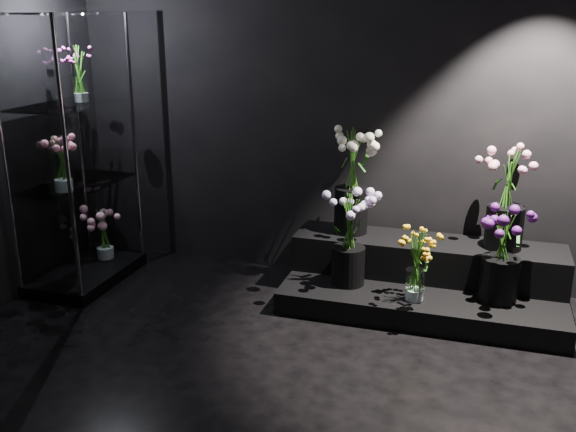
% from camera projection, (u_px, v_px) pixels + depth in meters
% --- Properties ---
extents(floor, '(4.00, 4.00, 0.00)m').
position_uv_depth(floor, '(228.00, 404.00, 3.46)').
color(floor, black).
rests_on(floor, ground).
extents(wall_back, '(4.00, 0.00, 4.00)m').
position_uv_depth(wall_back, '(323.00, 97.00, 4.85)').
color(wall_back, black).
rests_on(wall_back, floor).
extents(display_riser, '(1.94, 0.86, 0.43)m').
position_uv_depth(display_riser, '(424.00, 279.00, 4.63)').
color(display_riser, black).
rests_on(display_riser, floor).
extents(display_case, '(0.55, 0.92, 2.02)m').
position_uv_depth(display_case, '(74.00, 154.00, 4.76)').
color(display_case, black).
rests_on(display_case, floor).
extents(bouquet_orange_bells, '(0.26, 0.26, 0.49)m').
position_uv_depth(bouquet_orange_bells, '(416.00, 265.00, 4.26)').
color(bouquet_orange_bells, white).
rests_on(bouquet_orange_bells, display_riser).
extents(bouquet_lilac, '(0.50, 0.50, 0.68)m').
position_uv_depth(bouquet_lilac, '(349.00, 232.00, 4.47)').
color(bouquet_lilac, black).
rests_on(bouquet_lilac, display_riser).
extents(bouquet_purple, '(0.43, 0.43, 0.62)m').
position_uv_depth(bouquet_purple, '(502.00, 251.00, 4.22)').
color(bouquet_purple, black).
rests_on(bouquet_purple, display_riser).
extents(bouquet_cream_roses, '(0.48, 0.48, 0.79)m').
position_uv_depth(bouquet_cream_roses, '(352.00, 173.00, 4.71)').
color(bouquet_cream_roses, black).
rests_on(bouquet_cream_roses, display_riser).
extents(bouquet_pink_roses, '(0.37, 0.37, 0.70)m').
position_uv_depth(bouquet_pink_roses, '(508.00, 194.00, 4.40)').
color(bouquet_pink_roses, black).
rests_on(bouquet_pink_roses, display_riser).
extents(bouquet_case_pink, '(0.33, 0.33, 0.41)m').
position_uv_depth(bouquet_case_pink, '(61.00, 161.00, 4.55)').
color(bouquet_case_pink, white).
rests_on(bouquet_case_pink, display_case).
extents(bouquet_case_magenta, '(0.29, 0.29, 0.40)m').
position_uv_depth(bouquet_case_magenta, '(79.00, 73.00, 4.69)').
color(bouquet_case_magenta, white).
rests_on(bouquet_case_magenta, display_case).
extents(bouquet_case_base_pink, '(0.35, 0.35, 0.42)m').
position_uv_depth(bouquet_case_base_pink, '(104.00, 232.00, 5.19)').
color(bouquet_case_base_pink, white).
rests_on(bouquet_case_base_pink, display_case).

